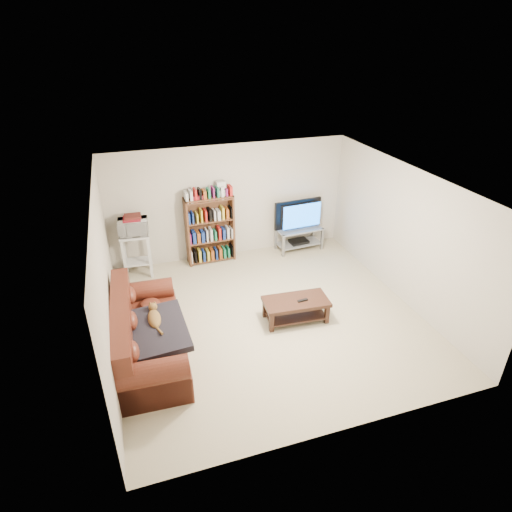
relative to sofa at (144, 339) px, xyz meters
name	(u,v)px	position (x,y,z in m)	size (l,w,h in m)	color
floor	(269,317)	(2.10, 0.37, -0.33)	(5.00, 5.00, 0.00)	beige
ceiling	(271,183)	(2.10, 0.37, 2.07)	(5.00, 5.00, 0.00)	white
wall_back	(230,202)	(2.10, 2.87, 0.87)	(5.00, 5.00, 0.00)	beige
wall_front	(346,357)	(2.10, -2.13, 0.87)	(5.00, 5.00, 0.00)	beige
wall_left	(105,280)	(-0.40, 0.37, 0.87)	(5.00, 5.00, 0.00)	beige
wall_right	(404,235)	(4.60, 0.37, 0.87)	(5.00, 5.00, 0.00)	beige
sofa	(144,339)	(0.00, 0.00, 0.00)	(1.05, 2.27, 0.95)	#582316
blanket	(156,331)	(0.18, -0.16, 0.22)	(0.86, 1.12, 0.10)	black
cat	(154,319)	(0.19, 0.04, 0.28)	(0.24, 0.61, 0.18)	brown
coffee_table	(296,306)	(2.50, 0.16, -0.06)	(1.12, 0.62, 0.39)	black
remote	(303,300)	(2.60, 0.11, 0.07)	(0.18, 0.05, 0.02)	black
tv_stand	(299,235)	(3.59, 2.59, 0.01)	(1.04, 0.53, 0.51)	#999EA3
television	(300,215)	(3.59, 2.59, 0.49)	(1.09, 0.14, 0.63)	black
dvd_player	(299,241)	(3.59, 2.59, -0.14)	(0.40, 0.28, 0.06)	black
bookshelf	(210,229)	(1.61, 2.67, 0.40)	(1.00, 0.34, 1.43)	#56321D
shelf_clutter	(213,191)	(1.71, 2.69, 1.20)	(0.73, 0.24, 0.28)	silver
microwave_stand	(136,249)	(0.10, 2.52, 0.24)	(0.59, 0.45, 0.89)	silver
microwave	(133,227)	(0.10, 2.52, 0.71)	(0.55, 0.37, 0.30)	silver
game_boxes	(132,218)	(0.10, 2.52, 0.89)	(0.33, 0.28, 0.05)	maroon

